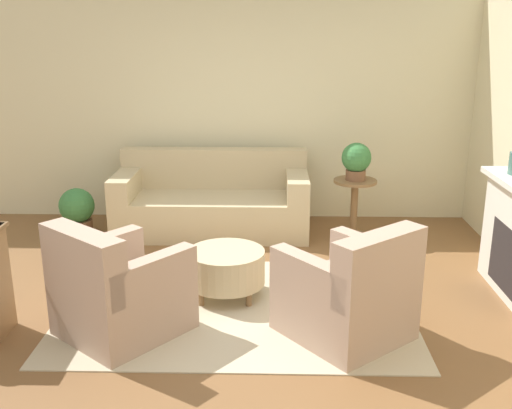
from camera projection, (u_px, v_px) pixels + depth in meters
name	position (u px, v px, depth m)	size (l,w,h in m)	color
ground_plane	(237.00, 308.00, 5.07)	(16.00, 16.00, 0.00)	brown
wall_back	(248.00, 103.00, 7.17)	(9.09, 0.12, 2.80)	beige
rug	(237.00, 307.00, 5.07)	(2.90, 2.02, 0.01)	beige
couch	(212.00, 203.00, 6.89)	(2.18, 0.92, 0.91)	#C6B289
armchair_left	(117.00, 292.00, 4.55)	(1.14, 1.15, 0.90)	tan
armchair_right	(350.00, 295.00, 4.50)	(1.14, 1.15, 0.90)	tan
ottoman_table	(226.00, 267.00, 5.21)	(0.67, 0.67, 0.42)	#C6B289
side_table	(354.00, 198.00, 6.70)	(0.48, 0.48, 0.65)	olive
potted_plant_on_side_table	(356.00, 160.00, 6.57)	(0.33, 0.33, 0.42)	brown
potted_plant_floor	(77.00, 210.00, 6.82)	(0.40, 0.40, 0.53)	brown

